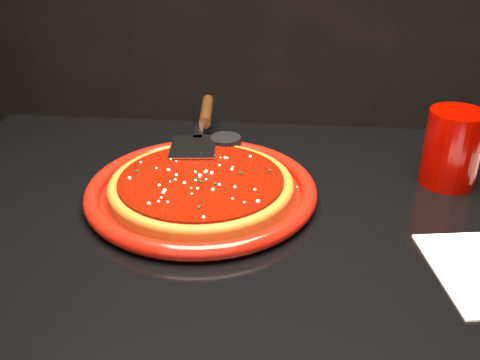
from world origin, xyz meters
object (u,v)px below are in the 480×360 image
(plate, at_px, (202,190))
(pizza_server, at_px, (202,125))
(cup, at_px, (452,148))
(ramekin, at_px, (226,148))

(plate, relative_size, pizza_server, 1.10)
(pizza_server, relative_size, cup, 2.62)
(ramekin, bearing_deg, pizza_server, 138.64)
(cup, distance_m, ramekin, 0.40)
(cup, bearing_deg, pizza_server, 166.45)
(plate, height_order, ramekin, ramekin)
(plate, bearing_deg, cup, 12.78)
(cup, relative_size, ramekin, 2.28)
(plate, distance_m, cup, 0.42)
(pizza_server, bearing_deg, ramekin, -47.05)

